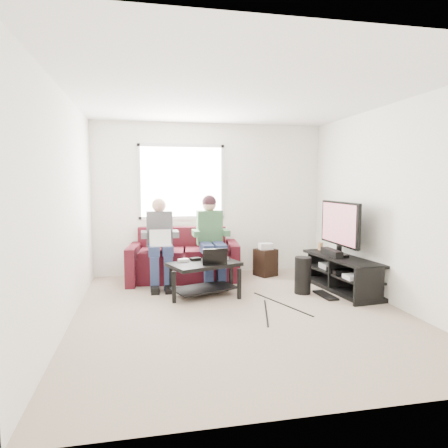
{
  "coord_description": "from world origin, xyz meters",
  "views": [
    {
      "loc": [
        -1.15,
        -4.66,
        1.6
      ],
      "look_at": [
        -0.09,
        0.6,
        1.03
      ],
      "focal_mm": 32.0,
      "sensor_mm": 36.0,
      "label": 1
    }
  ],
  "objects_px": {
    "sofa": "(184,260)",
    "coffee_table": "(204,271)",
    "tv": "(340,225)",
    "subwoofer": "(303,275)",
    "end_table": "(266,261)",
    "tv_stand": "(342,275)"
  },
  "relations": [
    {
      "from": "sofa",
      "to": "coffee_table",
      "type": "relative_size",
      "value": 1.72
    },
    {
      "from": "subwoofer",
      "to": "end_table",
      "type": "height_order",
      "value": "end_table"
    },
    {
      "from": "sofa",
      "to": "subwoofer",
      "type": "height_order",
      "value": "sofa"
    },
    {
      "from": "end_table",
      "to": "coffee_table",
      "type": "bearing_deg",
      "value": -140.57
    },
    {
      "from": "sofa",
      "to": "coffee_table",
      "type": "bearing_deg",
      "value": -80.13
    },
    {
      "from": "sofa",
      "to": "tv_stand",
      "type": "relative_size",
      "value": 1.21
    },
    {
      "from": "tv_stand",
      "to": "subwoofer",
      "type": "distance_m",
      "value": 0.63
    },
    {
      "from": "sofa",
      "to": "subwoofer",
      "type": "distance_m",
      "value": 1.98
    },
    {
      "from": "tv",
      "to": "subwoofer",
      "type": "height_order",
      "value": "tv"
    },
    {
      "from": "tv",
      "to": "sofa",
      "type": "bearing_deg",
      "value": 154.53
    },
    {
      "from": "coffee_table",
      "to": "end_table",
      "type": "bearing_deg",
      "value": 39.43
    },
    {
      "from": "tv",
      "to": "end_table",
      "type": "distance_m",
      "value": 1.49
    },
    {
      "from": "end_table",
      "to": "sofa",
      "type": "bearing_deg",
      "value": 178.73
    },
    {
      "from": "coffee_table",
      "to": "tv_stand",
      "type": "height_order",
      "value": "tv_stand"
    },
    {
      "from": "sofa",
      "to": "subwoofer",
      "type": "xyz_separation_m",
      "value": [
        1.58,
        -1.2,
        -0.05
      ]
    },
    {
      "from": "coffee_table",
      "to": "tv",
      "type": "xyz_separation_m",
      "value": [
        2.03,
        -0.03,
        0.61
      ]
    },
    {
      "from": "sofa",
      "to": "coffee_table",
      "type": "height_order",
      "value": "sofa"
    },
    {
      "from": "coffee_table",
      "to": "subwoofer",
      "type": "relative_size",
      "value": 2.07
    },
    {
      "from": "tv",
      "to": "subwoofer",
      "type": "xyz_separation_m",
      "value": [
        -0.63,
        -0.14,
        -0.7
      ]
    },
    {
      "from": "subwoofer",
      "to": "coffee_table",
      "type": "bearing_deg",
      "value": 173.16
    },
    {
      "from": "sofa",
      "to": "tv",
      "type": "bearing_deg",
      "value": -25.47
    },
    {
      "from": "tv",
      "to": "end_table",
      "type": "xyz_separation_m",
      "value": [
        -0.82,
        1.02,
        -0.71
      ]
    }
  ]
}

